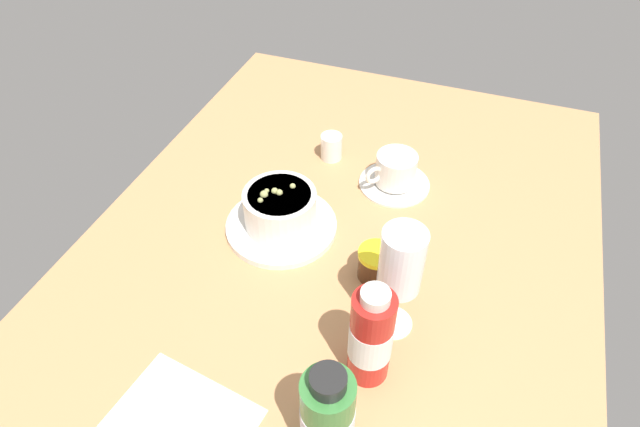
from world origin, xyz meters
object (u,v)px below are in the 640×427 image
at_px(cutlery_setting, 186,420).
at_px(jam_jar, 376,264).
at_px(wine_glass, 401,266).
at_px(creamer_jug, 331,147).
at_px(porridge_bowl, 280,212).
at_px(sauce_bottle_red, 371,337).
at_px(coffee_cup, 395,172).
at_px(sauce_bottle_green, 327,418).

height_order(cutlery_setting, jam_jar, jam_jar).
bearing_deg(wine_glass, creamer_jug, -148.13).
relative_size(porridge_bowl, sauce_bottle_red, 1.13).
bearing_deg(coffee_cup, sauce_bottle_green, 5.06).
xyz_separation_m(cutlery_setting, wine_glass, (-0.23, 0.21, 0.13)).
xyz_separation_m(wine_glass, sauce_bottle_green, (0.20, -0.03, -0.05)).
relative_size(creamer_jug, wine_glass, 0.30).
bearing_deg(coffee_cup, sauce_bottle_red, 8.99).
xyz_separation_m(wine_glass, sauce_bottle_red, (0.09, -0.01, -0.05)).
relative_size(cutlery_setting, sauce_bottle_red, 1.15).
distance_m(porridge_bowl, cutlery_setting, 0.36).
distance_m(porridge_bowl, wine_glass, 0.28).
bearing_deg(wine_glass, jam_jar, -148.68).
xyz_separation_m(porridge_bowl, jam_jar, (0.05, 0.18, -0.01)).
bearing_deg(jam_jar, porridge_bowl, -104.42).
xyz_separation_m(cutlery_setting, jam_jar, (-0.31, 0.16, 0.03)).
distance_m(sauce_bottle_red, sauce_bottle_green, 0.12).
bearing_deg(sauce_bottle_red, coffee_cup, -171.01).
relative_size(coffee_cup, creamer_jug, 2.34).
height_order(coffee_cup, sauce_bottle_green, sauce_bottle_green).
bearing_deg(wine_glass, coffee_cup, -166.24).
bearing_deg(porridge_bowl, creamer_jug, 176.13).
distance_m(coffee_cup, sauce_bottle_green, 0.51).
xyz_separation_m(cutlery_setting, creamer_jug, (-0.58, -0.01, 0.02)).
relative_size(cutlery_setting, sauce_bottle_green, 1.16).
bearing_deg(porridge_bowl, cutlery_setting, 3.26).
bearing_deg(coffee_cup, jam_jar, 6.68).
relative_size(wine_glass, sauce_bottle_green, 1.12).
height_order(creamer_jug, sauce_bottle_green, sauce_bottle_green).
bearing_deg(sauce_bottle_green, creamer_jug, -161.41).
distance_m(coffee_cup, sauce_bottle_red, 0.40).
bearing_deg(cutlery_setting, sauce_bottle_red, 127.15).
distance_m(porridge_bowl, coffee_cup, 0.24).
relative_size(porridge_bowl, wine_glass, 1.02).
distance_m(cutlery_setting, coffee_cup, 0.56).
height_order(porridge_bowl, sauce_bottle_red, sauce_bottle_red).
distance_m(wine_glass, jam_jar, 0.14).
bearing_deg(creamer_jug, wine_glass, 31.87).
xyz_separation_m(cutlery_setting, coffee_cup, (-0.54, 0.13, 0.03)).
height_order(porridge_bowl, wine_glass, wine_glass).
distance_m(jam_jar, sauce_bottle_red, 0.18).
xyz_separation_m(porridge_bowl, wine_glass, (0.13, 0.23, 0.09)).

